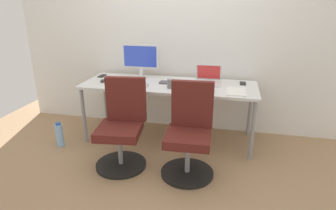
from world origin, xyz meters
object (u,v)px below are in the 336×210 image
Objects in this scene: desktop_monitor at (140,58)px; office_chair_right at (189,134)px; office_chair_left at (122,128)px; coffee_mug at (207,88)px; water_bottle_on_floor at (60,135)px; open_laptop at (208,79)px.

office_chair_right is at bearing -49.54° from desktop_monitor.
desktop_monitor reaches higher than office_chair_left.
office_chair_left is 1.96× the size of desktop_monitor.
coffee_mug is at bearing 28.51° from office_chair_left.
open_laptop reaches higher than water_bottle_on_floor.
water_bottle_on_floor is at bearing -159.89° from open_laptop.
water_bottle_on_floor is 3.37× the size of coffee_mug.
office_chair_right is at bearing -7.18° from water_bottle_on_floor.
water_bottle_on_floor is 1.00× the size of open_laptop.
water_bottle_on_floor is (-0.90, 0.20, -0.28)m from office_chair_left.
office_chair_right is 1.65m from water_bottle_on_floor.
office_chair_left reaches higher than water_bottle_on_floor.
office_chair_left is 1.08m from desktop_monitor.
coffee_mug is at bearing -27.42° from desktop_monitor.
desktop_monitor reaches higher than water_bottle_on_floor.
office_chair_left is 10.22× the size of coffee_mug.
office_chair_left is 0.96m from water_bottle_on_floor.
open_laptop reaches higher than office_chair_right.
office_chair_right is at bearing 0.03° from office_chair_left.
desktop_monitor is at bearing 173.79° from open_laptop.
desktop_monitor reaches higher than coffee_mug.
open_laptop is at bearing 83.60° from office_chair_right.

